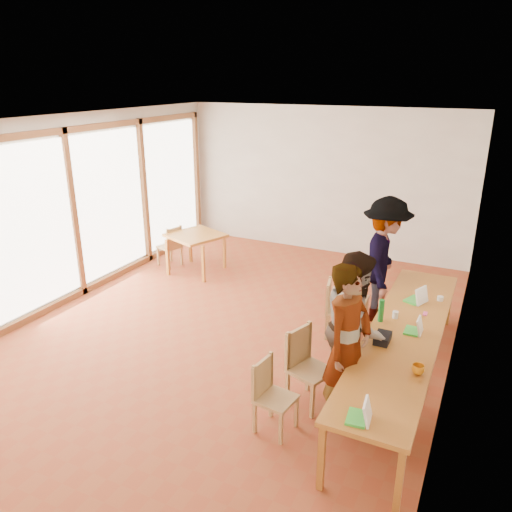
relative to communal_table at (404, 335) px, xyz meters
The scene contains 24 objects.
ground 2.63m from the communal_table, behind, with size 8.00×8.00×0.00m, color brown.
wall_back 5.13m from the communal_table, 119.58° to the left, with size 6.00×0.10×3.00m, color beige.
wall_right 1.02m from the communal_table, 39.01° to the left, with size 0.10×8.00×3.00m, color beige.
window_wall 5.53m from the communal_table, behind, with size 0.10×8.00×3.00m, color white.
ceiling 3.43m from the communal_table, behind, with size 6.00×8.00×0.04m, color white.
communal_table is the anchor object (origin of this frame).
side_table 4.74m from the communal_table, 153.11° to the left, with size 0.90×0.90×0.75m.
chair_near 1.78m from the communal_table, 129.17° to the right, with size 0.42×0.42×0.43m.
chair_mid 1.23m from the communal_table, 141.36° to the right, with size 0.54×0.54×0.48m.
chair_far 1.43m from the communal_table, 142.10° to the left, with size 0.46×0.46×0.44m.
chair_empty 1.72m from the communal_table, 127.81° to the left, with size 0.41×0.41×0.45m.
chair_spare 5.28m from the communal_table, 155.59° to the left, with size 0.46×0.46×0.43m.
person_near 1.01m from the communal_table, 116.34° to the right, with size 0.66×0.43×1.81m, color gray.
person_mid 0.66m from the communal_table, 141.45° to the right, with size 0.86×0.67×1.77m, color gray.
person_far 1.81m from the communal_table, 110.19° to the left, with size 1.24×0.71×1.92m, color gray.
laptop_near 1.80m from the communal_table, 91.46° to the right, with size 0.23×0.25×0.20m.
laptop_mid 0.15m from the communal_table, ahead, with size 0.20×0.23×0.19m.
laptop_far 0.88m from the communal_table, 89.66° to the left, with size 0.30×0.32×0.22m.
yellow_mug 0.90m from the communal_table, 72.05° to the right, with size 0.13×0.13×0.10m, color orange.
green_bottle 0.39m from the communal_table, 158.55° to the left, with size 0.07×0.07×0.28m, color #1E7F2D.
clear_glass 0.34m from the communal_table, 120.77° to the left, with size 0.07×0.07×0.09m, color silver.
condiment_cup 1.09m from the communal_table, 75.92° to the left, with size 0.08×0.08×0.06m, color white.
pink_phone 0.57m from the communal_table, 75.09° to the left, with size 0.05×0.10×0.01m, color #F14BA5.
black_pouch 0.42m from the communal_table, 116.70° to the right, with size 0.16×0.26×0.09m, color black.
Camera 1 is at (3.19, -5.80, 3.54)m, focal length 35.00 mm.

